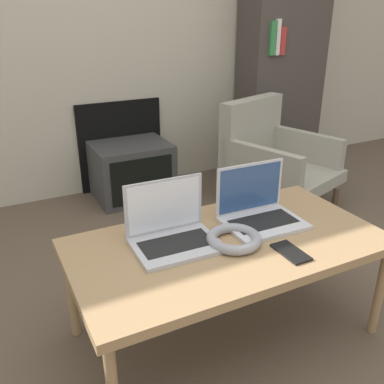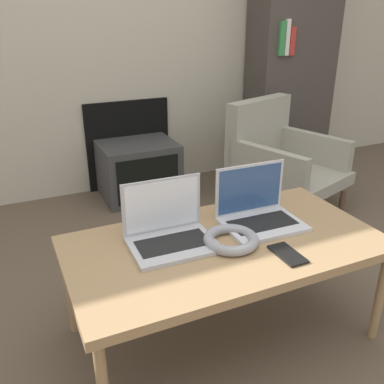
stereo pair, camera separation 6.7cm
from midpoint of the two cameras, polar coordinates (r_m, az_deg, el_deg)
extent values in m
plane|color=brown|center=(1.72, 7.93, -23.05)|extent=(14.00, 14.00, 0.00)
cube|color=black|center=(3.18, -10.08, 6.15)|extent=(0.61, 0.03, 0.64)
cube|color=#9E7A51|center=(1.63, 3.64, -7.07)|extent=(1.18, 0.62, 0.04)
cylinder|color=#9E7A51|center=(1.89, 22.79, -12.14)|extent=(0.04, 0.04, 0.40)
cylinder|color=#9E7A51|center=(1.81, -16.80, -12.83)|extent=(0.04, 0.04, 0.40)
cylinder|color=#9E7A51|center=(2.21, 12.31, -5.33)|extent=(0.04, 0.04, 0.40)
cube|color=#B2B2B7|center=(1.57, -3.32, -7.11)|extent=(0.32, 0.24, 0.02)
cube|color=black|center=(1.57, -3.33, -6.83)|extent=(0.27, 0.14, 0.00)
cube|color=#B2B2B7|center=(1.61, -4.94, -1.79)|extent=(0.31, 0.02, 0.21)
cube|color=white|center=(1.61, -4.87, -1.85)|extent=(0.29, 0.01, 0.19)
cube|color=silver|center=(1.74, 8.40, -4.13)|extent=(0.32, 0.24, 0.02)
cube|color=black|center=(1.74, 8.42, -3.87)|extent=(0.27, 0.13, 0.00)
cube|color=silver|center=(1.78, 6.63, 0.61)|extent=(0.31, 0.02, 0.21)
cube|color=#2D4C7F|center=(1.77, 6.72, 0.56)|extent=(0.29, 0.01, 0.19)
torus|color=gray|center=(1.59, 4.40, -6.24)|extent=(0.21, 0.21, 0.04)
cube|color=black|center=(1.57, 11.84, -7.86)|extent=(0.08, 0.15, 0.01)
cube|color=#383838|center=(3.02, -8.67, 2.83)|extent=(0.52, 0.41, 0.39)
cube|color=black|center=(2.83, -7.30, 1.52)|extent=(0.42, 0.01, 0.30)
cube|color=gray|center=(2.89, 11.24, 2.35)|extent=(0.73, 0.79, 0.08)
cube|color=gray|center=(2.96, 7.23, 8.26)|extent=(0.56, 0.27, 0.42)
cube|color=gray|center=(2.65, 8.46, 3.83)|extent=(0.24, 0.57, 0.20)
cube|color=gray|center=(3.05, 14.08, 5.97)|extent=(0.24, 0.57, 0.20)
cylinder|color=#4C3828|center=(2.62, 10.67, -3.07)|extent=(0.04, 0.04, 0.18)
cylinder|color=#4C3828|center=(2.90, 17.89, -1.15)|extent=(0.04, 0.04, 0.18)
cylinder|color=#4C3828|center=(3.03, 4.48, 1.00)|extent=(0.04, 0.04, 0.18)
cylinder|color=#4C3828|center=(3.27, 11.34, 2.35)|extent=(0.04, 0.04, 0.18)
cube|color=#3F3833|center=(3.51, 11.25, 16.45)|extent=(0.65, 0.30, 1.69)
cube|color=#337F42|center=(3.23, 10.09, 19.53)|extent=(0.04, 0.02, 0.23)
cube|color=silver|center=(3.26, 10.76, 19.62)|extent=(0.03, 0.02, 0.24)
cube|color=#B22D28|center=(3.29, 11.37, 19.14)|extent=(0.04, 0.02, 0.19)
camera|label=1|loc=(0.03, -91.06, -0.46)|focal=40.00mm
camera|label=2|loc=(0.03, 88.94, 0.46)|focal=40.00mm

